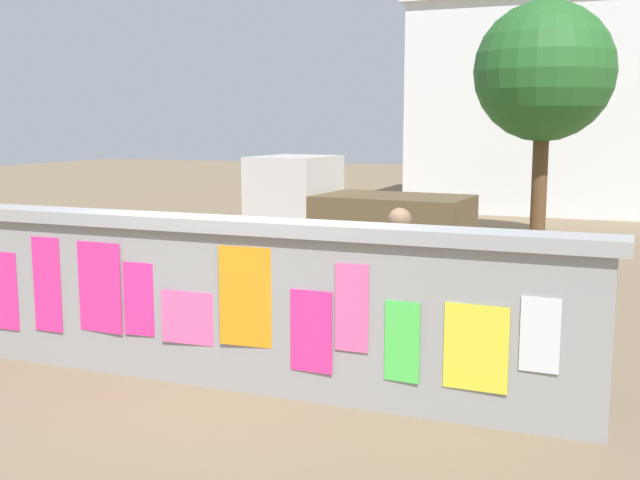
% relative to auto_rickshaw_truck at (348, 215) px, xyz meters
% --- Properties ---
extents(ground, '(60.00, 60.00, 0.00)m').
position_rel_auto_rickshaw_truck_xyz_m(ground, '(1.06, 2.08, -0.90)').
color(ground, '#7A664C').
extents(poster_wall, '(6.62, 0.42, 1.56)m').
position_rel_auto_rickshaw_truck_xyz_m(poster_wall, '(1.06, -5.92, -0.10)').
color(poster_wall, gray).
rests_on(poster_wall, ground).
extents(auto_rickshaw_truck, '(3.69, 1.73, 1.85)m').
position_rel_auto_rickshaw_truck_xyz_m(auto_rickshaw_truck, '(0.00, 0.00, 0.00)').
color(auto_rickshaw_truck, black).
rests_on(auto_rickshaw_truck, ground).
extents(motorcycle, '(1.89, 0.57, 0.87)m').
position_rel_auto_rickshaw_truck_xyz_m(motorcycle, '(2.86, -3.61, -0.44)').
color(motorcycle, black).
rests_on(motorcycle, ground).
extents(bicycle_near, '(1.70, 0.44, 0.95)m').
position_rel_auto_rickshaw_truck_xyz_m(bicycle_near, '(-0.20, -3.51, -0.54)').
color(bicycle_near, black).
rests_on(bicycle_near, ground).
extents(person_walking, '(0.48, 0.48, 1.62)m').
position_rel_auto_rickshaw_truck_xyz_m(person_walking, '(2.34, -5.05, 0.09)').
color(person_walking, '#3F994C').
rests_on(person_walking, ground).
extents(tree_roadside, '(2.71, 2.71, 4.75)m').
position_rel_auto_rickshaw_truck_xyz_m(tree_roadside, '(2.67, 3.81, 2.47)').
color(tree_roadside, brown).
rests_on(tree_roadside, ground).
extents(building_background, '(8.68, 5.57, 6.07)m').
position_rel_auto_rickshaw_truck_xyz_m(building_background, '(2.76, 11.06, 2.16)').
color(building_background, white).
rests_on(building_background, ground).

